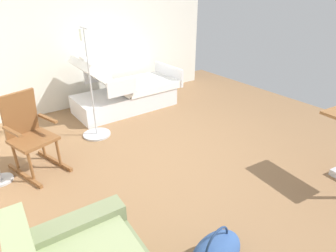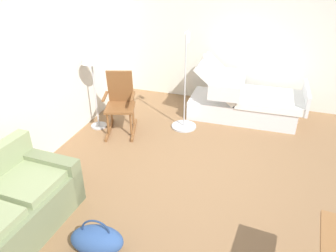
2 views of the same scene
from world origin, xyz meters
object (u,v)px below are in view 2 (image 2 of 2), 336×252
duffel_bag (97,240)px  iv_pole (184,114)px  floor_lamp (91,60)px  couch (4,213)px  rocking_chair (120,103)px  hospital_bed (243,101)px

duffel_bag → iv_pole: iv_pole is taller
floor_lamp → duffel_bag: (-2.42, -1.34, -1.07)m
couch → duffel_bag: bearing=-84.1°
rocking_chair → iv_pole: 1.13m
floor_lamp → iv_pole: 1.82m
hospital_bed → couch: bearing=150.7°
couch → floor_lamp: (2.53, 0.30, 0.92)m
hospital_bed → couch: hospital_bed is taller
couch → rocking_chair: bearing=-3.0°
rocking_chair → hospital_bed: bearing=-59.4°
couch → hospital_bed: bearing=-29.3°
rocking_chair → floor_lamp: (-0.05, 0.44, 0.72)m
iv_pole → hospital_bed: bearing=-51.8°
duffel_bag → iv_pole: (2.89, -0.12, 0.10)m
couch → duffel_bag: (0.11, -1.04, -0.15)m
hospital_bed → iv_pole: 1.20m
duffel_bag → rocking_chair: bearing=20.1°
couch → rocking_chair: size_ratio=1.55×
rocking_chair → duffel_bag: bearing=-159.9°
floor_lamp → iv_pole: size_ratio=0.88×
hospital_bed → duffel_bag: 3.79m
floor_lamp → duffel_bag: 2.97m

